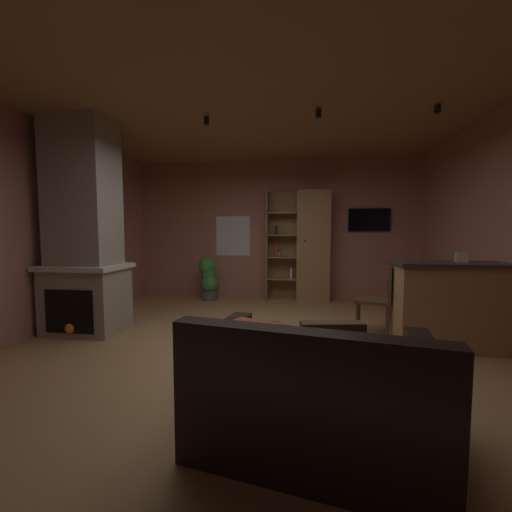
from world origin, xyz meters
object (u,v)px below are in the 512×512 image
at_px(kitchen_bar_counter, 463,305).
at_px(leather_couch, 310,397).
at_px(dining_chair, 380,296).
at_px(wall_mounted_tv, 369,220).
at_px(table_book_0, 248,327).
at_px(potted_floor_plant, 209,278).
at_px(stone_fireplace, 84,238).
at_px(tissue_box, 462,257).
at_px(table_book_2, 244,325).
at_px(bookshelf_cabinet, 309,247).
at_px(coffee_table, 245,340).
at_px(table_book_1, 245,327).

bearing_deg(kitchen_bar_counter, leather_couch, -132.84).
height_order(dining_chair, wall_mounted_tv, wall_mounted_tv).
relative_size(table_book_0, potted_floor_plant, 0.13).
height_order(leather_couch, potted_floor_plant, potted_floor_plant).
distance_m(stone_fireplace, tissue_box, 4.70).
distance_m(tissue_box, wall_mounted_tv, 2.63).
height_order(tissue_box, table_book_2, tissue_box).
height_order(bookshelf_cabinet, table_book_2, bookshelf_cabinet).
relative_size(leather_couch, potted_floor_plant, 1.86).
distance_m(stone_fireplace, kitchen_bar_counter, 4.77).
relative_size(leather_couch, table_book_2, 11.37).
xyz_separation_m(table_book_0, table_book_2, (-0.02, -0.12, 0.05)).
xyz_separation_m(stone_fireplace, wall_mounted_tv, (4.17, 2.61, 0.32)).
xyz_separation_m(bookshelf_cabinet, kitchen_bar_counter, (1.70, -2.36, -0.56)).
xyz_separation_m(coffee_table, table_book_0, (0.02, 0.07, 0.10)).
height_order(coffee_table, table_book_1, table_book_1).
height_order(leather_couch, coffee_table, leather_couch).
relative_size(leather_couch, dining_chair, 1.73).
bearing_deg(table_book_2, wall_mounted_tv, 63.97).
distance_m(table_book_1, wall_mounted_tv, 4.26).
xyz_separation_m(kitchen_bar_counter, coffee_table, (-2.36, -1.10, -0.14)).
height_order(bookshelf_cabinet, tissue_box, bookshelf_cabinet).
bearing_deg(stone_fireplace, table_book_0, -22.60).
bearing_deg(kitchen_bar_counter, table_book_2, -153.92).
relative_size(tissue_box, wall_mounted_tv, 0.15).
bearing_deg(wall_mounted_tv, bookshelf_cabinet, -169.74).
relative_size(leather_couch, table_book_1, 12.22).
bearing_deg(leather_couch, table_book_1, 124.56).
bearing_deg(table_book_1, leather_couch, -55.44).
bearing_deg(tissue_box, stone_fireplace, -178.93).
distance_m(bookshelf_cabinet, table_book_1, 3.59).
bearing_deg(bookshelf_cabinet, tissue_box, -54.09).
bearing_deg(tissue_box, wall_mounted_tv, 101.53).
bearing_deg(wall_mounted_tv, leather_couch, -105.56).
height_order(stone_fireplace, kitchen_bar_counter, stone_fireplace).
xyz_separation_m(stone_fireplace, table_book_1, (2.36, -1.08, -0.78)).
xyz_separation_m(coffee_table, wall_mounted_tv, (1.82, 3.67, 1.23)).
relative_size(coffee_table, table_book_0, 5.92).
height_order(bookshelf_cabinet, table_book_1, bookshelf_cabinet).
relative_size(table_book_2, dining_chair, 0.15).
relative_size(stone_fireplace, wall_mounted_tv, 3.54).
bearing_deg(potted_floor_plant, stone_fireplace, -115.77).
distance_m(stone_fireplace, dining_chair, 3.96).
distance_m(table_book_2, dining_chair, 2.11).
height_order(leather_couch, table_book_1, leather_couch).
bearing_deg(leather_couch, dining_chair, 67.18).
bearing_deg(table_book_1, potted_floor_plant, 111.98).
distance_m(potted_floor_plant, wall_mounted_tv, 3.36).
bearing_deg(stone_fireplace, wall_mounted_tv, 32.05).
relative_size(table_book_0, wall_mounted_tv, 0.14).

